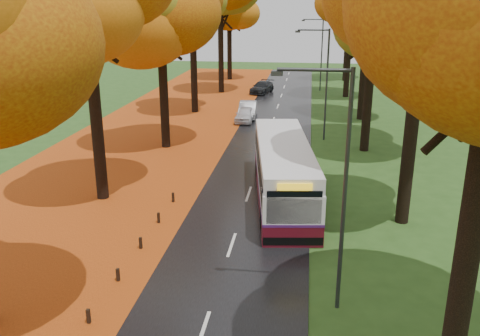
% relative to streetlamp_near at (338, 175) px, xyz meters
% --- Properties ---
extents(road, '(6.50, 90.00, 0.04)m').
position_rel_streetlamp_near_xyz_m(road, '(-3.95, 17.00, -4.69)').
color(road, black).
rests_on(road, ground).
extents(centre_line, '(0.12, 90.00, 0.01)m').
position_rel_streetlamp_near_xyz_m(centre_line, '(-3.95, 17.00, -4.67)').
color(centre_line, silver).
rests_on(centre_line, road).
extents(leaf_verge, '(12.00, 90.00, 0.02)m').
position_rel_streetlamp_near_xyz_m(leaf_verge, '(-12.95, 17.00, -4.70)').
color(leaf_verge, maroon).
rests_on(leaf_verge, ground).
extents(leaf_drift, '(0.90, 90.00, 0.01)m').
position_rel_streetlamp_near_xyz_m(leaf_drift, '(-7.00, 17.00, -4.67)').
color(leaf_drift, '#C45314').
rests_on(leaf_drift, road).
extents(trees_left, '(9.20, 74.00, 13.88)m').
position_rel_streetlamp_near_xyz_m(trees_left, '(-11.13, 19.06, 4.82)').
color(trees_left, black).
rests_on(trees_left, ground).
extents(trees_right, '(9.30, 74.20, 13.96)m').
position_rel_streetlamp_near_xyz_m(trees_right, '(3.24, 18.91, 4.98)').
color(trees_right, black).
rests_on(trees_right, ground).
extents(streetlamp_near, '(2.45, 0.18, 8.00)m').
position_rel_streetlamp_near_xyz_m(streetlamp_near, '(0.00, 0.00, 0.00)').
color(streetlamp_near, '#333538').
rests_on(streetlamp_near, ground).
extents(streetlamp_mid, '(2.45, 0.18, 8.00)m').
position_rel_streetlamp_near_xyz_m(streetlamp_mid, '(0.00, 22.00, 0.00)').
color(streetlamp_mid, '#333538').
rests_on(streetlamp_mid, ground).
extents(streetlamp_far, '(2.45, 0.18, 8.00)m').
position_rel_streetlamp_near_xyz_m(streetlamp_far, '(0.00, 44.00, 0.00)').
color(streetlamp_far, '#333538').
rests_on(streetlamp_far, ground).
extents(bus, '(4.05, 11.53, 2.97)m').
position_rel_streetlamp_near_xyz_m(bus, '(-2.12, 9.64, -3.12)').
color(bus, '#520C18').
rests_on(bus, road).
extents(car_white, '(1.55, 3.63, 1.22)m').
position_rel_streetlamp_near_xyz_m(car_white, '(-6.30, 27.02, -4.06)').
color(car_white, silver).
rests_on(car_white, road).
extents(car_silver, '(1.67, 4.29, 1.39)m').
position_rel_streetlamp_near_xyz_m(car_silver, '(-6.26, 28.67, -3.98)').
color(car_silver, '#93969A').
rests_on(car_silver, road).
extents(car_dark, '(2.74, 4.65, 1.26)m').
position_rel_streetlamp_near_xyz_m(car_dark, '(-6.22, 41.43, -4.04)').
color(car_dark, black).
rests_on(car_dark, road).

